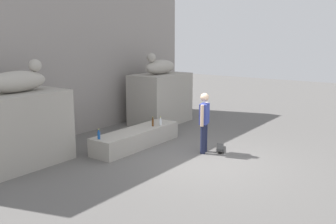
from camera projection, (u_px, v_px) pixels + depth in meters
name	position (u px, v px, depth m)	size (l,w,h in m)	color
ground_plane	(204.00, 161.00, 9.56)	(40.00, 40.00, 0.00)	#605E5B
facade_wall	(70.00, 54.00, 11.95)	(10.92, 0.60, 5.27)	gray
pedestal_left	(20.00, 129.00, 9.16)	(2.25, 1.39, 1.83)	#A39E93
pedestal_right	(161.00, 99.00, 13.73)	(2.25, 1.39, 1.83)	#A39E93
statue_reclining_left	(18.00, 81.00, 8.95)	(1.61, 0.60, 0.78)	#ADA79C
statue_reclining_right	(160.00, 66.00, 13.46)	(1.62, 0.61, 0.78)	#ADA79C
ledge_block	(137.00, 138.00, 10.82)	(3.07, 0.80, 0.51)	#A39E93
skater	(204.00, 120.00, 10.11)	(0.52, 0.29, 1.67)	#1E233F
skateboard	(220.00, 148.00, 10.51)	(0.80, 0.55, 0.08)	black
bottle_blue	(99.00, 135.00, 9.73)	(0.08, 0.08, 0.27)	#194C99
bottle_clear	(160.00, 122.00, 11.28)	(0.08, 0.08, 0.26)	silver
bottle_brown	(153.00, 122.00, 11.14)	(0.06, 0.06, 0.29)	#593314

